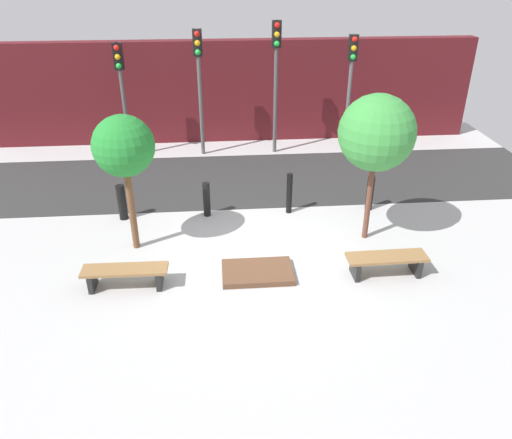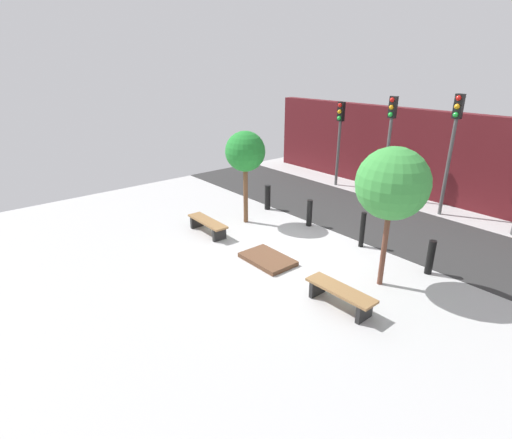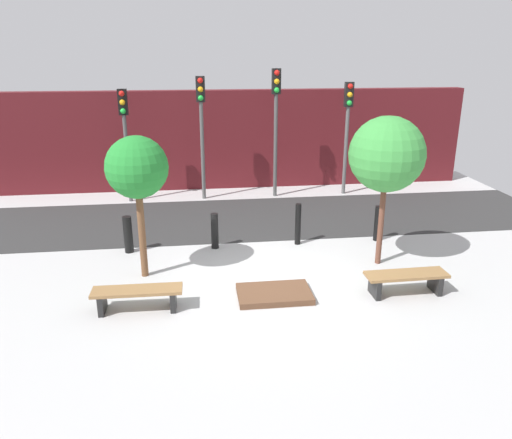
{
  "view_description": "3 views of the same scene",
  "coord_description": "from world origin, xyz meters",
  "px_view_note": "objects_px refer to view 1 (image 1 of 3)",
  "views": [
    {
      "loc": [
        -0.74,
        -9.15,
        5.93
      ],
      "look_at": [
        -0.03,
        -0.67,
        1.32
      ],
      "focal_mm": 35.0,
      "sensor_mm": 36.0,
      "label": 1
    },
    {
      "loc": [
        7.24,
        -7.06,
        5.04
      ],
      "look_at": [
        -0.57,
        -0.58,
        1.03
      ],
      "focal_mm": 28.0,
      "sensor_mm": 36.0,
      "label": 2
    },
    {
      "loc": [
        -1.49,
        -9.42,
        4.69
      ],
      "look_at": [
        -0.32,
        -0.27,
        1.52
      ],
      "focal_mm": 35.0,
      "sensor_mm": 36.0,
      "label": 3
    }
  ],
  "objects_px": {
    "bollard_far_left": "(122,202)",
    "traffic_light_mid_east": "(276,65)",
    "bench_left": "(125,274)",
    "traffic_light_west": "(121,80)",
    "bollard_right": "(370,193)",
    "tree_behind_left_bench": "(124,147)",
    "traffic_light_east": "(351,73)",
    "bollard_left": "(207,199)",
    "planter_bed": "(257,272)",
    "bench_right": "(386,261)",
    "tree_behind_right_bench": "(377,133)",
    "bollard_center": "(289,193)",
    "traffic_light_mid_west": "(199,71)"
  },
  "relations": [
    {
      "from": "bollard_far_left",
      "to": "traffic_light_mid_east",
      "type": "bearing_deg",
      "value": 45.39
    },
    {
      "from": "bench_left",
      "to": "traffic_light_west",
      "type": "distance_m",
      "value": 7.65
    },
    {
      "from": "bollard_far_left",
      "to": "bollard_right",
      "type": "distance_m",
      "value": 6.24
    },
    {
      "from": "tree_behind_left_bench",
      "to": "traffic_light_mid_east",
      "type": "relative_size",
      "value": 0.74
    },
    {
      "from": "traffic_light_east",
      "to": "bollard_left",
      "type": "bearing_deg",
      "value": -136.44
    },
    {
      "from": "planter_bed",
      "to": "tree_behind_left_bench",
      "type": "xyz_separation_m",
      "value": [
        -2.63,
        1.33,
        2.32
      ]
    },
    {
      "from": "bench_right",
      "to": "traffic_light_west",
      "type": "bearing_deg",
      "value": 129.31
    },
    {
      "from": "bench_left",
      "to": "bench_right",
      "type": "height_order",
      "value": "bench_right"
    },
    {
      "from": "tree_behind_right_bench",
      "to": "traffic_light_west",
      "type": "distance_m",
      "value": 8.45
    },
    {
      "from": "bollard_center",
      "to": "tree_behind_right_bench",
      "type": "bearing_deg",
      "value": -41.21
    },
    {
      "from": "bench_right",
      "to": "tree_behind_left_bench",
      "type": "bearing_deg",
      "value": 162.8
    },
    {
      "from": "bollard_left",
      "to": "traffic_light_west",
      "type": "relative_size",
      "value": 0.25
    },
    {
      "from": "tree_behind_left_bench",
      "to": "bollard_far_left",
      "type": "distance_m",
      "value": 2.43
    },
    {
      "from": "traffic_light_west",
      "to": "bollard_right",
      "type": "bearing_deg",
      "value": -33.19
    },
    {
      "from": "tree_behind_right_bench",
      "to": "bollard_far_left",
      "type": "xyz_separation_m",
      "value": [
        -5.76,
        1.4,
        -2.08
      ]
    },
    {
      "from": "bench_right",
      "to": "tree_behind_left_bench",
      "type": "relative_size",
      "value": 0.54
    },
    {
      "from": "traffic_light_mid_west",
      "to": "traffic_light_east",
      "type": "distance_m",
      "value": 4.73
    },
    {
      "from": "bollard_center",
      "to": "traffic_light_mid_east",
      "type": "relative_size",
      "value": 0.26
    },
    {
      "from": "planter_bed",
      "to": "traffic_light_west",
      "type": "relative_size",
      "value": 0.41
    },
    {
      "from": "bench_right",
      "to": "bollard_center",
      "type": "xyz_separation_m",
      "value": [
        -1.59,
        2.93,
        0.21
      ]
    },
    {
      "from": "bollard_right",
      "to": "bench_left",
      "type": "bearing_deg",
      "value": -153.05
    },
    {
      "from": "traffic_light_west",
      "to": "planter_bed",
      "type": "bearing_deg",
      "value": -63.42
    },
    {
      "from": "bollard_far_left",
      "to": "traffic_light_east",
      "type": "height_order",
      "value": "traffic_light_east"
    },
    {
      "from": "bollard_left",
      "to": "traffic_light_mid_east",
      "type": "xyz_separation_m",
      "value": [
        2.22,
        4.36,
        2.37
      ]
    },
    {
      "from": "bollard_right",
      "to": "bollard_far_left",
      "type": "bearing_deg",
      "value": 180.0
    },
    {
      "from": "bollard_left",
      "to": "bollard_center",
      "type": "relative_size",
      "value": 0.84
    },
    {
      "from": "bench_right",
      "to": "traffic_light_mid_west",
      "type": "distance_m",
      "value": 8.56
    },
    {
      "from": "bench_left",
      "to": "bollard_right",
      "type": "xyz_separation_m",
      "value": [
        5.76,
        2.93,
        0.14
      ]
    },
    {
      "from": "bench_left",
      "to": "traffic_light_mid_west",
      "type": "relative_size",
      "value": 0.43
    },
    {
      "from": "bollard_far_left",
      "to": "bollard_center",
      "type": "distance_m",
      "value": 4.16
    },
    {
      "from": "tree_behind_left_bench",
      "to": "traffic_light_east",
      "type": "height_order",
      "value": "traffic_light_east"
    },
    {
      "from": "bollard_right",
      "to": "traffic_light_east",
      "type": "height_order",
      "value": "traffic_light_east"
    },
    {
      "from": "tree_behind_left_bench",
      "to": "bollard_center",
      "type": "relative_size",
      "value": 2.89
    },
    {
      "from": "bench_right",
      "to": "bollard_far_left",
      "type": "relative_size",
      "value": 1.83
    },
    {
      "from": "bench_right",
      "to": "bollard_far_left",
      "type": "height_order",
      "value": "bollard_far_left"
    },
    {
      "from": "traffic_light_mid_east",
      "to": "traffic_light_east",
      "type": "relative_size",
      "value": 1.12
    },
    {
      "from": "bollard_right",
      "to": "traffic_light_west",
      "type": "height_order",
      "value": "traffic_light_west"
    },
    {
      "from": "bollard_far_left",
      "to": "bollard_right",
      "type": "height_order",
      "value": "bollard_right"
    },
    {
      "from": "bench_left",
      "to": "bollard_far_left",
      "type": "relative_size",
      "value": 1.86
    },
    {
      "from": "bollard_right",
      "to": "traffic_light_east",
      "type": "distance_m",
      "value": 4.85
    },
    {
      "from": "tree_behind_right_bench",
      "to": "bench_right",
      "type": "bearing_deg",
      "value": -90.0
    },
    {
      "from": "planter_bed",
      "to": "traffic_light_mid_west",
      "type": "distance_m",
      "value": 7.65
    },
    {
      "from": "bollard_far_left",
      "to": "traffic_light_east",
      "type": "distance_m",
      "value": 8.24
    },
    {
      "from": "bench_right",
      "to": "bollard_center",
      "type": "bearing_deg",
      "value": 117.58
    },
    {
      "from": "bench_left",
      "to": "bollard_far_left",
      "type": "bearing_deg",
      "value": 100.45
    },
    {
      "from": "tree_behind_left_bench",
      "to": "traffic_light_east",
      "type": "bearing_deg",
      "value": 42.97
    },
    {
      "from": "traffic_light_west",
      "to": "traffic_light_mid_east",
      "type": "distance_m",
      "value": 4.74
    },
    {
      "from": "bollard_center",
      "to": "bollard_right",
      "type": "relative_size",
      "value": 1.16
    },
    {
      "from": "bollard_left",
      "to": "planter_bed",
      "type": "bearing_deg",
      "value": -69.11
    },
    {
      "from": "tree_behind_left_bench",
      "to": "traffic_light_mid_west",
      "type": "height_order",
      "value": "traffic_light_mid_west"
    }
  ]
}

